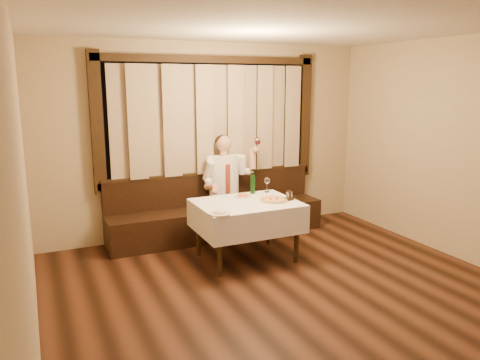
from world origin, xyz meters
name	(u,v)px	position (x,y,z in m)	size (l,w,h in m)	color
room	(275,151)	(0.00, 0.97, 1.50)	(5.01, 6.01, 2.81)	black
banquette	(217,215)	(0.00, 2.72, 0.31)	(3.20, 0.61, 0.94)	black
dining_table	(247,210)	(0.00, 1.70, 0.65)	(1.27, 0.97, 0.76)	black
pizza	(274,200)	(0.33, 1.60, 0.77)	(0.36, 0.36, 0.04)	white
pasta_red	(243,195)	(0.06, 1.95, 0.79)	(0.25, 0.25, 0.09)	white
pasta_cream	(220,211)	(-0.52, 1.32, 0.79)	(0.25, 0.25, 0.09)	white
green_bottle	(253,184)	(0.27, 2.07, 0.89)	(0.07, 0.07, 0.30)	#104E14
table_wine_glass	(267,181)	(0.48, 2.07, 0.91)	(0.08, 0.08, 0.21)	white
cruet_caddy	(289,197)	(0.53, 1.55, 0.80)	(0.13, 0.09, 0.13)	black
seated_man	(227,179)	(0.12, 2.63, 0.86)	(0.84, 0.63, 1.49)	black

